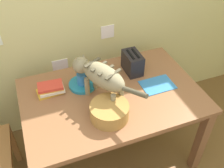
{
  "coord_description": "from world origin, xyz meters",
  "views": [
    {
      "loc": [
        -0.4,
        -0.3,
        2.06
      ],
      "look_at": [
        0.11,
        1.03,
        0.83
      ],
      "focal_mm": 41.77,
      "sensor_mm": 36.0,
      "label": 1
    }
  ],
  "objects_px": {
    "dining_table": "(112,102)",
    "cat": "(100,75)",
    "book_stack": "(51,89)",
    "wicker_basket": "(109,111)",
    "saucer_bowl": "(83,84)",
    "coffee_mug": "(83,79)",
    "toaster": "(132,63)",
    "magazine": "(157,85)"
  },
  "relations": [
    {
      "from": "coffee_mug",
      "to": "wicker_basket",
      "type": "distance_m",
      "value": 0.39
    },
    {
      "from": "cat",
      "to": "wicker_basket",
      "type": "xyz_separation_m",
      "value": [
        -0.01,
        -0.21,
        -0.15
      ]
    },
    {
      "from": "book_stack",
      "to": "dining_table",
      "type": "bearing_deg",
      "value": -23.06
    },
    {
      "from": "toaster",
      "to": "saucer_bowl",
      "type": "bearing_deg",
      "value": -175.59
    },
    {
      "from": "cat",
      "to": "saucer_bowl",
      "type": "height_order",
      "value": "cat"
    },
    {
      "from": "dining_table",
      "to": "magazine",
      "type": "xyz_separation_m",
      "value": [
        0.37,
        -0.03,
        0.09
      ]
    },
    {
      "from": "dining_table",
      "to": "coffee_mug",
      "type": "distance_m",
      "value": 0.29
    },
    {
      "from": "dining_table",
      "to": "wicker_basket",
      "type": "height_order",
      "value": "wicker_basket"
    },
    {
      "from": "dining_table",
      "to": "saucer_bowl",
      "type": "xyz_separation_m",
      "value": [
        -0.18,
        0.17,
        0.1
      ]
    },
    {
      "from": "cat",
      "to": "wicker_basket",
      "type": "height_order",
      "value": "cat"
    },
    {
      "from": "dining_table",
      "to": "wicker_basket",
      "type": "distance_m",
      "value": 0.27
    },
    {
      "from": "cat",
      "to": "book_stack",
      "type": "distance_m",
      "value": 0.41
    },
    {
      "from": "cat",
      "to": "wicker_basket",
      "type": "distance_m",
      "value": 0.26
    },
    {
      "from": "dining_table",
      "to": "toaster",
      "type": "height_order",
      "value": "toaster"
    },
    {
      "from": "saucer_bowl",
      "to": "toaster",
      "type": "height_order",
      "value": "toaster"
    },
    {
      "from": "saucer_bowl",
      "to": "book_stack",
      "type": "distance_m",
      "value": 0.25
    },
    {
      "from": "coffee_mug",
      "to": "cat",
      "type": "bearing_deg",
      "value": -63.6
    },
    {
      "from": "saucer_bowl",
      "to": "wicker_basket",
      "type": "height_order",
      "value": "wicker_basket"
    },
    {
      "from": "cat",
      "to": "toaster",
      "type": "bearing_deg",
      "value": 2.99
    },
    {
      "from": "coffee_mug",
      "to": "book_stack",
      "type": "bearing_deg",
      "value": 177.85
    },
    {
      "from": "magazine",
      "to": "wicker_basket",
      "type": "xyz_separation_m",
      "value": [
        -0.46,
        -0.18,
        0.05
      ]
    },
    {
      "from": "magazine",
      "to": "wicker_basket",
      "type": "bearing_deg",
      "value": -159.55
    },
    {
      "from": "coffee_mug",
      "to": "toaster",
      "type": "xyz_separation_m",
      "value": [
        0.43,
        0.03,
        0.01
      ]
    },
    {
      "from": "magazine",
      "to": "book_stack",
      "type": "distance_m",
      "value": 0.82
    },
    {
      "from": "saucer_bowl",
      "to": "toaster",
      "type": "distance_m",
      "value": 0.44
    },
    {
      "from": "cat",
      "to": "saucer_bowl",
      "type": "xyz_separation_m",
      "value": [
        -0.09,
        0.17,
        -0.19
      ]
    },
    {
      "from": "cat",
      "to": "saucer_bowl",
      "type": "distance_m",
      "value": 0.27
    },
    {
      "from": "coffee_mug",
      "to": "magazine",
      "type": "xyz_separation_m",
      "value": [
        0.54,
        -0.2,
        -0.07
      ]
    },
    {
      "from": "saucer_bowl",
      "to": "coffee_mug",
      "type": "height_order",
      "value": "coffee_mug"
    },
    {
      "from": "dining_table",
      "to": "cat",
      "type": "bearing_deg",
      "value": 179.25
    },
    {
      "from": "toaster",
      "to": "wicker_basket",
      "type": "bearing_deg",
      "value": -130.51
    },
    {
      "from": "coffee_mug",
      "to": "dining_table",
      "type": "bearing_deg",
      "value": -44.31
    },
    {
      "from": "dining_table",
      "to": "toaster",
      "type": "xyz_separation_m",
      "value": [
        0.25,
        0.2,
        0.17
      ]
    },
    {
      "from": "book_stack",
      "to": "wicker_basket",
      "type": "relative_size",
      "value": 0.78
    },
    {
      "from": "saucer_bowl",
      "to": "toaster",
      "type": "xyz_separation_m",
      "value": [
        0.43,
        0.03,
        0.07
      ]
    },
    {
      "from": "saucer_bowl",
      "to": "coffee_mug",
      "type": "bearing_deg",
      "value": 0.0
    },
    {
      "from": "toaster",
      "to": "dining_table",
      "type": "bearing_deg",
      "value": -141.32
    },
    {
      "from": "dining_table",
      "to": "saucer_bowl",
      "type": "relative_size",
      "value": 6.26
    },
    {
      "from": "magazine",
      "to": "book_stack",
      "type": "bearing_deg",
      "value": 164.62
    },
    {
      "from": "cat",
      "to": "toaster",
      "type": "distance_m",
      "value": 0.42
    },
    {
      "from": "magazine",
      "to": "toaster",
      "type": "height_order",
      "value": "toaster"
    },
    {
      "from": "toaster",
      "to": "coffee_mug",
      "type": "bearing_deg",
      "value": -175.56
    }
  ]
}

